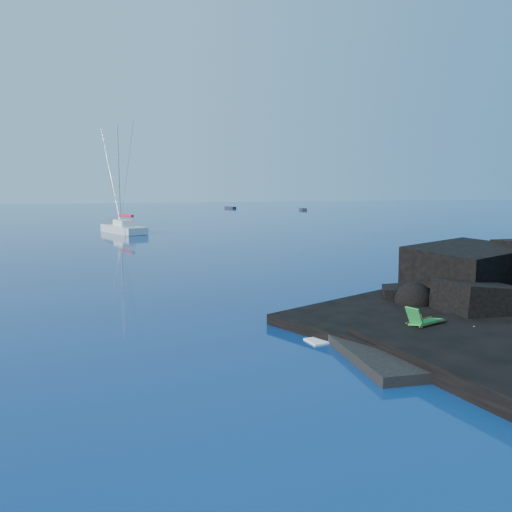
% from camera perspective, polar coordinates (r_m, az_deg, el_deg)
% --- Properties ---
extents(ground, '(400.00, 400.00, 0.00)m').
position_cam_1_polar(ground, '(17.25, 10.66, -12.22)').
color(ground, '#041140').
rests_on(ground, ground).
extents(beach, '(9.08, 6.86, 0.70)m').
position_cam_1_polar(beach, '(20.11, 21.37, -9.72)').
color(beach, black).
rests_on(beach, ground).
extents(surf_foam, '(10.00, 8.00, 0.06)m').
position_cam_1_polar(surf_foam, '(23.85, 15.33, -6.75)').
color(surf_foam, white).
rests_on(surf_foam, ground).
extents(sailboat, '(6.84, 13.77, 14.21)m').
position_cam_1_polar(sailboat, '(69.07, -15.02, 2.59)').
color(sailboat, silver).
rests_on(sailboat, ground).
extents(deck_chair, '(1.81, 1.19, 1.15)m').
position_cam_1_polar(deck_chair, '(20.57, 18.86, -6.54)').
color(deck_chair, '#1C7E2F').
rests_on(deck_chair, beach).
extents(towel, '(2.10, 1.05, 0.05)m').
position_cam_1_polar(towel, '(20.69, 22.63, -8.21)').
color(towel, silver).
rests_on(towel, beach).
extents(sunbather, '(1.83, 0.50, 0.24)m').
position_cam_1_polar(sunbather, '(20.65, 22.65, -7.81)').
color(sunbather, tan).
rests_on(sunbather, towel).
extents(marker_cone, '(0.43, 0.43, 0.56)m').
position_cam_1_polar(marker_cone, '(20.97, 18.32, -7.08)').
color(marker_cone, '#FF620D').
rests_on(marker_cone, beach).
extents(distant_boat_a, '(2.67, 4.48, 0.57)m').
position_cam_1_polar(distant_boat_a, '(148.60, -2.95, 5.44)').
color(distant_boat_a, '#232328').
rests_on(distant_boat_a, ground).
extents(distant_boat_b, '(2.08, 4.35, 0.56)m').
position_cam_1_polar(distant_boat_b, '(137.39, 5.39, 5.23)').
color(distant_boat_b, '#222226').
rests_on(distant_boat_b, ground).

